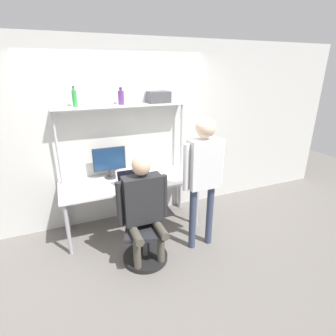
{
  "coord_description": "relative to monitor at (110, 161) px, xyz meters",
  "views": [
    {
      "loc": [
        -0.82,
        -3.0,
        2.27
      ],
      "look_at": [
        0.34,
        -0.18,
        1.11
      ],
      "focal_mm": 28.0,
      "sensor_mm": 36.0,
      "label": 1
    }
  ],
  "objects": [
    {
      "name": "laptop",
      "position": [
        0.16,
        -0.39,
        -0.19
      ],
      "size": [
        0.3,
        0.23,
        0.22
      ],
      "color": "silver",
      "rests_on": "desk"
    },
    {
      "name": "person_seated",
      "position": [
        0.19,
        -1.02,
        -0.21
      ],
      "size": [
        0.62,
        0.47,
        1.37
      ],
      "color": "#4C473D",
      "rests_on": "ground_plane"
    },
    {
      "name": "ground_plane",
      "position": [
        0.24,
        -0.63,
        -1.02
      ],
      "size": [
        12.0,
        12.0,
        0.0
      ],
      "primitive_type": "plane",
      "color": "slate"
    },
    {
      "name": "office_chair",
      "position": [
        0.2,
        -0.98,
        -0.74
      ],
      "size": [
        0.58,
        0.58,
        0.91
      ],
      "color": "black",
      "rests_on": "ground_plane"
    },
    {
      "name": "person_standing",
      "position": [
        0.97,
        -1.02,
        0.1
      ],
      "size": [
        0.56,
        0.24,
        1.75
      ],
      "color": "#38425B",
      "rests_on": "ground_plane"
    },
    {
      "name": "cell_phone",
      "position": [
        0.38,
        -0.45,
        -0.25
      ],
      "size": [
        0.07,
        0.15,
        0.01
      ],
      "color": "#264C8C",
      "rests_on": "desk"
    },
    {
      "name": "monitor",
      "position": [
        0.0,
        0.0,
        0.0
      ],
      "size": [
        0.47,
        0.19,
        0.46
      ],
      "color": "#333338",
      "rests_on": "desk"
    },
    {
      "name": "storage_box",
      "position": [
        0.78,
        0.02,
        0.87
      ],
      "size": [
        0.31,
        0.23,
        0.16
      ],
      "color": "#4C4C51",
      "rests_on": "shelf_unit"
    },
    {
      "name": "bottle_green",
      "position": [
        -0.37,
        0.02,
        0.9
      ],
      "size": [
        0.06,
        0.06,
        0.26
      ],
      "color": "#2D8C3F",
      "rests_on": "shelf_unit"
    },
    {
      "name": "shelf_unit",
      "position": [
        0.24,
        0.02,
        0.52
      ],
      "size": [
        1.86,
        0.25,
        1.81
      ],
      "color": "white",
      "rests_on": "ground_plane"
    },
    {
      "name": "wall_back",
      "position": [
        0.24,
        0.18,
        0.33
      ],
      "size": [
        8.0,
        0.06,
        2.7
      ],
      "color": "silver",
      "rests_on": "ground_plane"
    },
    {
      "name": "desk",
      "position": [
        0.24,
        -0.23,
        -0.32
      ],
      "size": [
        1.96,
        0.77,
        0.76
      ],
      "color": "silver",
      "rests_on": "ground_plane"
    },
    {
      "name": "bottle_purple",
      "position": [
        0.23,
        0.02,
        0.89
      ],
      "size": [
        0.08,
        0.08,
        0.23
      ],
      "color": "#593372",
      "rests_on": "shelf_unit"
    }
  ]
}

